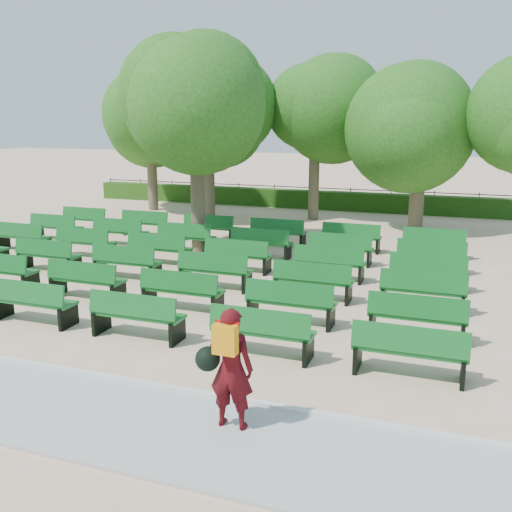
% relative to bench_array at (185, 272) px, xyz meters
% --- Properties ---
extents(ground, '(120.00, 120.00, 0.00)m').
position_rel_bench_array_xyz_m(ground, '(1.18, -0.40, -0.10)').
color(ground, '#D2AB8B').
extents(paving, '(30.00, 2.20, 0.06)m').
position_rel_bench_array_xyz_m(paving, '(1.18, -7.80, -0.07)').
color(paving, '#ABABA7').
rests_on(paving, ground).
extents(curb, '(30.00, 0.12, 0.10)m').
position_rel_bench_array_xyz_m(curb, '(1.18, -6.65, -0.05)').
color(curb, silver).
rests_on(curb, ground).
extents(hedge, '(26.00, 0.70, 0.90)m').
position_rel_bench_array_xyz_m(hedge, '(1.18, 13.60, 0.35)').
color(hedge, '#234C13').
rests_on(hedge, ground).
extents(fence, '(26.00, 0.10, 1.02)m').
position_rel_bench_array_xyz_m(fence, '(1.18, 14.00, -0.10)').
color(fence, black).
rests_on(fence, ground).
extents(tree_line, '(21.80, 6.80, 7.04)m').
position_rel_bench_array_xyz_m(tree_line, '(1.18, 9.60, -0.10)').
color(tree_line, '#28631A').
rests_on(tree_line, ground).
extents(bench_array, '(1.99, 0.70, 1.24)m').
position_rel_bench_array_xyz_m(bench_array, '(0.00, 0.00, 0.00)').
color(bench_array, '#106020').
rests_on(bench_array, ground).
extents(tree_among, '(4.95, 4.95, 6.84)m').
position_rel_bench_array_xyz_m(tree_among, '(-0.95, 2.95, 4.49)').
color(tree_among, brown).
rests_on(tree_among, ground).
extents(person, '(0.85, 0.51, 1.80)m').
position_rel_bench_array_xyz_m(person, '(4.44, -7.41, 0.89)').
color(person, '#45090D').
rests_on(person, ground).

